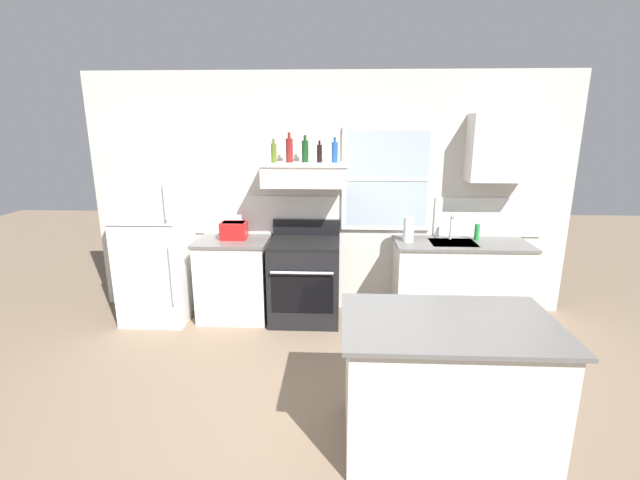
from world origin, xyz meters
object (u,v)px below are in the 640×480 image
Objects in this scene: bottle_olive_oil_square at (274,153)px; toaster at (234,230)px; bottle_blue_liqueur at (335,152)px; bottle_red_label_wine at (289,150)px; paper_towel_roll at (408,229)px; dish_soap_bottle at (477,232)px; kitchen_island at (445,382)px; bottle_dark_green_wine at (305,151)px; refrigerator at (155,248)px; bottle_balsamic_dark at (319,153)px; stove_range at (305,280)px.

toaster is at bearing -176.59° from bottle_olive_oil_square.
bottle_red_label_wine is at bearing 179.70° from bottle_blue_liqueur.
paper_towel_roll is at bearing -0.69° from toaster.
dish_soap_bottle is 2.30m from kitchen_island.
dish_soap_bottle is (1.88, -0.02, -0.87)m from bottle_dark_green_wine.
bottle_olive_oil_square is 2.36m from dish_soap_bottle.
refrigerator is 0.89m from toaster.
bottle_blue_liqueur reaches higher than bottle_olive_oil_square.
bottle_red_label_wine reaches higher than bottle_dark_green_wine.
refrigerator is at bearing -175.67° from bottle_blue_liqueur.
paper_towel_roll is at bearing 1.25° from refrigerator.
refrigerator is at bearing -175.06° from bottle_balsamic_dark.
bottle_red_label_wine is (0.62, 0.07, 0.87)m from toaster.
toaster is at bearing -176.58° from bottle_blue_liqueur.
kitchen_island is (2.75, -1.94, -0.37)m from refrigerator.
refrigerator is 9.14× the size of dish_soap_bottle.
bottle_olive_oil_square is 0.93× the size of paper_towel_roll.
toaster is at bearing 133.09° from kitchen_island.
refrigerator is 1.96m from bottle_dark_green_wine.
bottle_dark_green_wine reaches higher than dish_soap_bottle.
paper_towel_roll is (1.90, -0.02, 0.04)m from toaster.
bottle_red_label_wine is 0.32m from bottle_balsamic_dark.
bottle_balsamic_dark is 0.16m from bottle_blue_liqueur.
toaster is 0.21× the size of kitchen_island.
toaster reaches higher than stove_range.
bottle_balsamic_dark is at bearing 4.43° from toaster.
bottle_dark_green_wine is 1.39m from paper_towel_roll.
bottle_dark_green_wine reaches higher than bottle_olive_oil_square.
bottle_balsamic_dark is at bearing 40.33° from stove_range.
bottle_red_label_wine is 0.22× the size of kitchen_island.
bottle_blue_liqueur reaches higher than stove_range.
bottle_blue_liqueur reaches higher than paper_towel_roll.
dish_soap_bottle is at bearing 4.18° from stove_range.
stove_range is 3.83× the size of bottle_dark_green_wine.
bottle_balsamic_dark is at bearing -7.75° from bottle_dark_green_wine.
bottle_blue_liqueur is at bearing -0.30° from bottle_red_label_wine.
bottle_balsamic_dark is (0.48, 0.05, -0.01)m from bottle_olive_oil_square.
bottle_red_label_wine reaches higher than paper_towel_roll.
stove_range is 4.04× the size of paper_towel_roll.
bottle_red_label_wine is 1.74× the size of dish_soap_bottle.
bottle_dark_green_wine is 2.07m from dish_soap_bottle.
bottle_dark_green_wine is 1.06× the size of paper_towel_roll.
bottle_olive_oil_square is 0.94× the size of bottle_blue_liqueur.
bottle_olive_oil_square is at bearing 4.76° from refrigerator.
toaster is 1.29× the size of bottle_balsamic_dark.
bottle_blue_liqueur is (0.32, 0.13, 1.39)m from stove_range.
bottle_dark_green_wine is at bearing 11.50° from bottle_olive_oil_square.
dish_soap_bottle is at bearing -0.51° from bottle_dark_green_wine.
paper_towel_roll is at bearing -5.67° from bottle_balsamic_dark.
refrigerator is 6.09× the size of paper_towel_roll.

